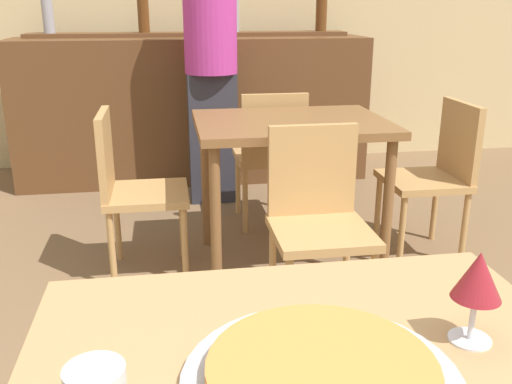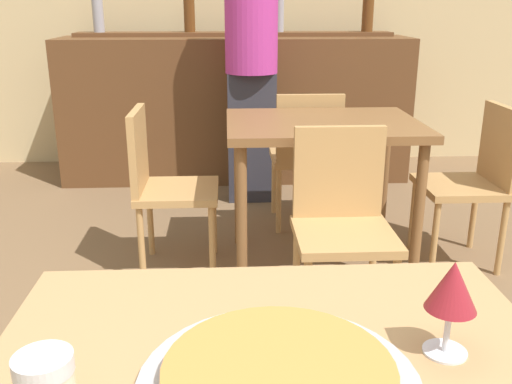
{
  "view_description": "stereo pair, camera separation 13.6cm",
  "coord_description": "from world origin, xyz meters",
  "px_view_note": "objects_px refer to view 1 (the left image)",
  "views": [
    {
      "loc": [
        -0.2,
        -0.73,
        1.31
      ],
      "look_at": [
        -0.0,
        0.55,
        0.88
      ],
      "focal_mm": 40.0,
      "sensor_mm": 36.0,
      "label": 1
    },
    {
      "loc": [
        -0.07,
        -0.74,
        1.31
      ],
      "look_at": [
        -0.0,
        0.55,
        0.88
      ],
      "focal_mm": 40.0,
      "sensor_mm": 36.0,
      "label": 2
    }
  ],
  "objects_px": {
    "chair_far_side_front": "(317,212)",
    "chair_far_side_right": "(438,169)",
    "chair_far_side_left": "(130,183)",
    "pizza_tray": "(319,375)",
    "chair_far_side_back": "(271,150)",
    "person_standing": "(211,54)",
    "wine_glass": "(478,278)"
  },
  "relations": [
    {
      "from": "chair_far_side_left",
      "to": "chair_far_side_right",
      "type": "distance_m",
      "value": 1.59
    },
    {
      "from": "chair_far_side_back",
      "to": "wine_glass",
      "type": "relative_size",
      "value": 5.19
    },
    {
      "from": "chair_far_side_right",
      "to": "person_standing",
      "type": "height_order",
      "value": "person_standing"
    },
    {
      "from": "chair_far_side_right",
      "to": "person_standing",
      "type": "bearing_deg",
      "value": -134.26
    },
    {
      "from": "chair_far_side_left",
      "to": "wine_glass",
      "type": "height_order",
      "value": "wine_glass"
    },
    {
      "from": "chair_far_side_back",
      "to": "pizza_tray",
      "type": "height_order",
      "value": "chair_far_side_back"
    },
    {
      "from": "chair_far_side_back",
      "to": "chair_far_side_right",
      "type": "xyz_separation_m",
      "value": [
        0.79,
        -0.53,
        0.0
      ]
    },
    {
      "from": "pizza_tray",
      "to": "chair_far_side_left",
      "type": "bearing_deg",
      "value": 100.99
    },
    {
      "from": "chair_far_side_left",
      "to": "pizza_tray",
      "type": "relative_size",
      "value": 1.99
    },
    {
      "from": "pizza_tray",
      "to": "person_standing",
      "type": "distance_m",
      "value": 3.09
    },
    {
      "from": "chair_far_side_back",
      "to": "chair_far_side_front",
      "type": "bearing_deg",
      "value": 90.0
    },
    {
      "from": "wine_glass",
      "to": "chair_far_side_front",
      "type": "bearing_deg",
      "value": 84.95
    },
    {
      "from": "pizza_tray",
      "to": "wine_glass",
      "type": "height_order",
      "value": "wine_glass"
    },
    {
      "from": "pizza_tray",
      "to": "wine_glass",
      "type": "xyz_separation_m",
      "value": [
        0.28,
        0.07,
        0.1
      ]
    },
    {
      "from": "chair_far_side_left",
      "to": "chair_far_side_back",
      "type": "bearing_deg",
      "value": -56.1
    },
    {
      "from": "pizza_tray",
      "to": "chair_far_side_right",
      "type": "bearing_deg",
      "value": 59.36
    },
    {
      "from": "chair_far_side_left",
      "to": "pizza_tray",
      "type": "height_order",
      "value": "chair_far_side_left"
    },
    {
      "from": "chair_far_side_front",
      "to": "chair_far_side_left",
      "type": "height_order",
      "value": "same"
    },
    {
      "from": "person_standing",
      "to": "wine_glass",
      "type": "bearing_deg",
      "value": -86.65
    },
    {
      "from": "person_standing",
      "to": "chair_far_side_left",
      "type": "bearing_deg",
      "value": -114.78
    },
    {
      "from": "chair_far_side_back",
      "to": "pizza_tray",
      "type": "bearing_deg",
      "value": 81.05
    },
    {
      "from": "chair_far_side_back",
      "to": "chair_far_side_left",
      "type": "xyz_separation_m",
      "value": [
        -0.79,
        -0.53,
        0.0
      ]
    },
    {
      "from": "chair_far_side_front",
      "to": "wine_glass",
      "type": "relative_size",
      "value": 5.19
    },
    {
      "from": "chair_far_side_right",
      "to": "pizza_tray",
      "type": "relative_size",
      "value": 1.99
    },
    {
      "from": "chair_far_side_left",
      "to": "pizza_tray",
      "type": "bearing_deg",
      "value": -169.01
    },
    {
      "from": "chair_far_side_back",
      "to": "chair_far_side_right",
      "type": "height_order",
      "value": "same"
    },
    {
      "from": "chair_far_side_front",
      "to": "chair_far_side_right",
      "type": "distance_m",
      "value": 0.96
    },
    {
      "from": "chair_far_side_back",
      "to": "person_standing",
      "type": "xyz_separation_m",
      "value": [
        -0.3,
        0.53,
        0.52
      ]
    },
    {
      "from": "chair_far_side_left",
      "to": "chair_far_side_right",
      "type": "relative_size",
      "value": 1.0
    },
    {
      "from": "pizza_tray",
      "to": "person_standing",
      "type": "height_order",
      "value": "person_standing"
    },
    {
      "from": "chair_far_side_back",
      "to": "person_standing",
      "type": "bearing_deg",
      "value": -60.56
    },
    {
      "from": "chair_far_side_left",
      "to": "wine_glass",
      "type": "relative_size",
      "value": 5.19
    }
  ]
}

